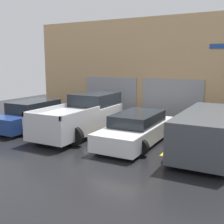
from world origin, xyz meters
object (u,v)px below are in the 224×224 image
at_px(sedan_white, 137,129).
at_px(van_right, 209,131).
at_px(pickup_truck, 83,116).
at_px(sedan_side, 33,115).

bearing_deg(sedan_white, van_right, -0.48).
distance_m(pickup_truck, sedan_white, 2.87).
bearing_deg(pickup_truck, van_right, -2.52).
bearing_deg(pickup_truck, sedan_white, -4.55).
bearing_deg(sedan_side, sedan_white, 0.01).
height_order(sedan_white, van_right, van_right).
bearing_deg(van_right, sedan_side, 179.85).
xyz_separation_m(sedan_side, van_right, (8.54, -0.02, 0.19)).
bearing_deg(van_right, pickup_truck, 177.48).
distance_m(sedan_side, van_right, 8.54).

